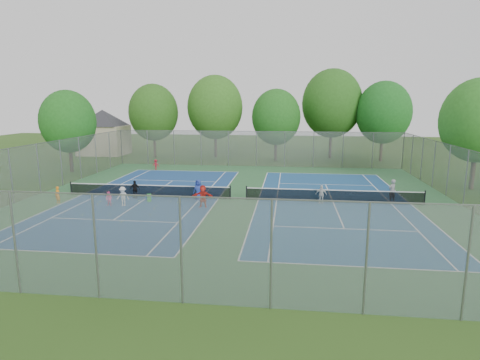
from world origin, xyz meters
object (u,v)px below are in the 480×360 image
Objects in this scene: net_left at (149,191)px; net_right at (333,196)px; ball_hopper at (149,198)px; instructor at (392,191)px; ball_crate at (149,198)px.

net_left is 14.00m from net_right.
ball_hopper is at bearing -69.22° from net_left.
net_left is 18.23m from instructor.
ball_crate is (-13.63, -0.99, -0.29)m from net_right.
net_left and net_right have the same top height.
instructor is at bearing 5.60° from net_right.
ball_crate is at bearing -30.05° from instructor.
instructor reaches higher than net_right.
instructor is (18.22, 0.41, 0.41)m from net_left.
net_left is at bearing 110.39° from ball_crate.
net_left is 1.63m from ball_hopper.
net_right reaches higher than ball_hopper.
ball_hopper is at bearing -68.51° from ball_crate.
net_right is at bearing -28.93° from instructor.
ball_hopper reaches higher than ball_crate.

